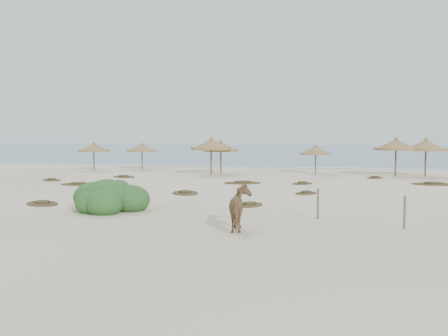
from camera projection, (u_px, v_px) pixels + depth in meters
The scene contains 26 objects.
ground at pixel (192, 201), 25.17m from camera, with size 160.00×160.00×0.00m, color beige.
ocean at pixel (296, 151), 98.28m from camera, with size 200.00×100.00×0.01m, color #24516C.
foam_line at pixel (263, 167), 50.51m from camera, with size 70.00×0.60×0.01m, color silver.
palapa_0 at pixel (142, 148), 47.02m from camera, with size 3.25×3.25×2.59m.
palapa_1 at pixel (94, 148), 45.61m from camera, with size 3.12×3.12×2.67m.
palapa_2 at pixel (221, 147), 42.34m from camera, with size 3.72×3.72×2.89m.
palapa_3 at pixel (211, 145), 40.92m from camera, with size 3.95×3.95×3.17m.
palapa_4 at pixel (316, 151), 41.98m from camera, with size 3.06×3.06×2.49m.
palapa_5 at pixel (396, 145), 39.54m from camera, with size 3.51×3.51×3.18m.
palapa_6 at pixel (426, 146), 39.37m from camera, with size 4.23×4.23×3.13m.
horse at pixel (241, 208), 17.55m from camera, with size 0.85×1.87×1.58m, color brown.
fence_post_near at pixel (318, 204), 19.86m from camera, with size 0.09×0.09×1.23m, color brown.
fence_post_far at pixel (405, 212), 17.82m from camera, with size 0.09×0.09×1.20m, color brown.
bush at pixel (108, 199), 22.03m from camera, with size 3.59×3.16×1.61m.
scrub_1 at pixel (79, 184), 33.05m from camera, with size 2.61×1.76×0.16m.
scrub_2 at pixel (105, 193), 27.98m from camera, with size 1.35×1.78×0.16m.
scrub_3 at pixel (243, 183), 34.02m from camera, with size 3.00×2.42×0.16m.
scrub_4 at pixel (306, 193), 28.19m from camera, with size 1.63×1.92×0.16m.
scrub_5 at pixel (433, 184), 33.23m from camera, with size 2.96×2.06×0.16m.
scrub_6 at pixel (124, 177), 38.72m from camera, with size 2.49×2.19×0.16m.
scrub_7 at pixel (302, 183), 33.57m from camera, with size 1.89×2.01×0.16m.
scrub_8 at pixel (52, 180), 36.06m from camera, with size 2.08×1.89×0.16m.
scrub_9 at pixel (185, 193), 28.29m from camera, with size 2.22×2.65×0.16m.
scrub_10 at pixel (375, 177), 38.00m from camera, with size 1.55×1.98×0.16m.
scrub_11 at pixel (42, 203), 24.02m from camera, with size 2.52×2.43×0.16m.
scrub_12 at pixel (250, 204), 23.58m from camera, with size 1.60×2.01×0.16m.
Camera 1 is at (6.87, -24.08, 3.42)m, focal length 40.00 mm.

